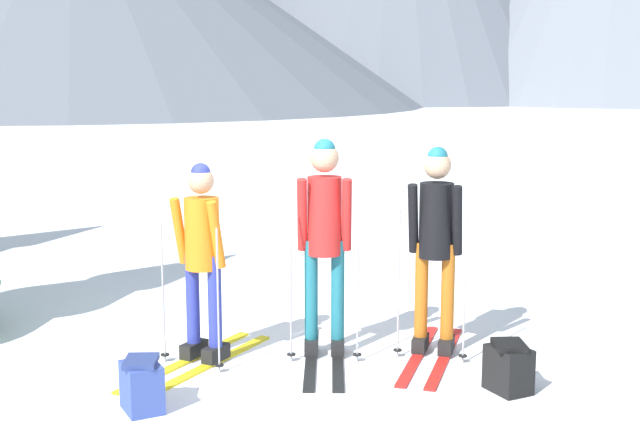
% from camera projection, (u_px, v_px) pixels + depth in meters
% --- Properties ---
extents(ground_plane, '(400.00, 400.00, 0.00)m').
position_uv_depth(ground_plane, '(297.00, 361.00, 7.12)').
color(ground_plane, white).
extents(skier_in_orange, '(1.14, 1.63, 1.63)m').
position_uv_depth(skier_in_orange, '(202.00, 256.00, 6.97)').
color(skier_in_orange, yellow).
rests_on(skier_in_orange, ground).
extents(skier_in_red, '(0.61, 1.60, 1.81)m').
position_uv_depth(skier_in_red, '(324.00, 237.00, 7.10)').
color(skier_in_red, black).
rests_on(skier_in_red, ground).
extents(skier_in_black, '(0.80, 1.61, 1.74)m').
position_uv_depth(skier_in_black, '(436.00, 238.00, 7.16)').
color(skier_in_black, red).
rests_on(skier_in_black, ground).
extents(backpack_on_snow_front, '(0.35, 0.39, 0.38)m').
position_uv_depth(backpack_on_snow_front, '(142.00, 385.00, 6.05)').
color(backpack_on_snow_front, '#384C99').
rests_on(backpack_on_snow_front, ground).
extents(backpack_on_snow_beside, '(0.35, 0.39, 0.38)m').
position_uv_depth(backpack_on_snow_beside, '(508.00, 367.00, 6.41)').
color(backpack_on_snow_beside, black).
rests_on(backpack_on_snow_beside, ground).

